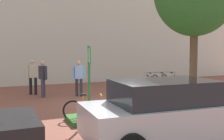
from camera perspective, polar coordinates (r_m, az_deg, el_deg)
The scene contains 11 objects.
ground_plane at distance 11.37m, azimuth 1.44°, elevation -7.15°, with size 60.00×60.00×0.00m, color brown.
building_facade at distance 18.84m, azimuth -8.99°, elevation 12.76°, with size 28.00×1.20×10.00m, color beige.
planter_strip at distance 10.15m, azimuth 10.81°, elevation -8.21°, with size 7.00×1.10×0.16m, color #336028.
parking_sign_post at distance 8.66m, azimuth -4.75°, elevation -0.46°, with size 0.08×0.36×2.38m.
bike_at_sign at distance 8.99m, azimuth -4.73°, elevation -8.08°, with size 1.63×0.58×0.86m.
bike_rack_cluster at distance 17.54m, azimuth 9.79°, elevation -1.89°, with size 2.10×1.73×0.83m.
bollard_steel at distance 15.12m, azimuth 6.81°, elevation -2.51°, with size 0.16×0.16×0.90m, color #ADADB2.
person_suited_navy at distance 13.36m, azimuth -14.02°, elevation -1.26°, with size 0.35×0.58×1.72m.
person_shirt_white at distance 13.26m, azimuth -6.84°, elevation -1.19°, with size 0.61×0.32×1.72m.
person_shirt_blue at distance 14.19m, azimuth -15.95°, elevation -0.96°, with size 0.60×0.32×1.72m.
car_silver_sedan at distance 7.02m, azimuth 11.62°, elevation -8.37°, with size 4.39×2.20×1.54m.
Camera 1 is at (-4.68, -10.10, 2.33)m, focal length 44.47 mm.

